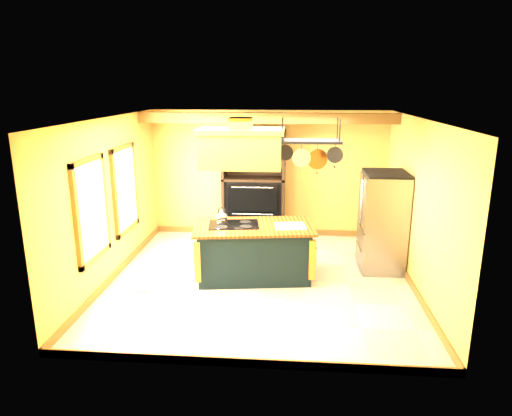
# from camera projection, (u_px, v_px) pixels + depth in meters

# --- Properties ---
(floor) EXTENTS (5.00, 5.00, 0.00)m
(floor) POSITION_uv_depth(u_px,v_px,m) (260.00, 280.00, 7.73)
(floor) COLOR beige
(floor) RESTS_ON ground
(ceiling) EXTENTS (5.00, 5.00, 0.00)m
(ceiling) POSITION_uv_depth(u_px,v_px,m) (261.00, 118.00, 7.03)
(ceiling) COLOR white
(ceiling) RESTS_ON wall_back
(wall_back) EXTENTS (5.00, 0.02, 2.70)m
(wall_back) POSITION_uv_depth(u_px,v_px,m) (269.00, 174.00, 9.79)
(wall_back) COLOR gold
(wall_back) RESTS_ON floor
(wall_front) EXTENTS (5.00, 0.02, 2.70)m
(wall_front) POSITION_uv_depth(u_px,v_px,m) (244.00, 260.00, 4.98)
(wall_front) COLOR gold
(wall_front) RESTS_ON floor
(wall_left) EXTENTS (0.02, 5.00, 2.70)m
(wall_left) POSITION_uv_depth(u_px,v_px,m) (111.00, 200.00, 7.58)
(wall_left) COLOR gold
(wall_left) RESTS_ON floor
(wall_right) EXTENTS (0.02, 5.00, 2.70)m
(wall_right) POSITION_uv_depth(u_px,v_px,m) (418.00, 206.00, 7.19)
(wall_right) COLOR gold
(wall_right) RESTS_ON floor
(ceiling_beam) EXTENTS (5.00, 0.15, 0.20)m
(ceiling_beam) POSITION_uv_depth(u_px,v_px,m) (267.00, 118.00, 8.70)
(ceiling_beam) COLOR olive
(ceiling_beam) RESTS_ON ceiling
(window_near) EXTENTS (0.06, 1.06, 1.56)m
(window_near) POSITION_uv_depth(u_px,v_px,m) (92.00, 210.00, 6.79)
(window_near) COLOR olive
(window_near) RESTS_ON wall_left
(window_far) EXTENTS (0.06, 1.06, 1.56)m
(window_far) POSITION_uv_depth(u_px,v_px,m) (125.00, 189.00, 8.14)
(window_far) COLOR olive
(window_far) RESTS_ON wall_left
(kitchen_island) EXTENTS (2.12, 1.36, 1.11)m
(kitchen_island) POSITION_uv_depth(u_px,v_px,m) (253.00, 251.00, 7.76)
(kitchen_island) COLOR black
(kitchen_island) RESTS_ON floor
(range_hood) EXTENTS (1.38, 0.78, 0.80)m
(range_hood) POSITION_uv_depth(u_px,v_px,m) (241.00, 147.00, 7.32)
(range_hood) COLOR #BA8F2E
(range_hood) RESTS_ON ceiling
(pot_rack) EXTENTS (1.03, 0.49, 0.83)m
(pot_rack) POSITION_uv_depth(u_px,v_px,m) (310.00, 147.00, 7.23)
(pot_rack) COLOR black
(pot_rack) RESTS_ON ceiling
(refrigerator) EXTENTS (0.74, 0.88, 1.71)m
(refrigerator) POSITION_uv_depth(u_px,v_px,m) (382.00, 224.00, 8.05)
(refrigerator) COLOR gray
(refrigerator) RESTS_ON floor
(hutch) EXTENTS (1.31, 0.59, 2.31)m
(hutch) POSITION_uv_depth(u_px,v_px,m) (254.00, 197.00, 9.69)
(hutch) COLOR black
(hutch) RESTS_ON floor
(floor_register) EXTENTS (0.30, 0.19, 0.01)m
(floor_register) POSITION_uv_depth(u_px,v_px,m) (140.00, 290.00, 7.33)
(floor_register) COLOR black
(floor_register) RESTS_ON floor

